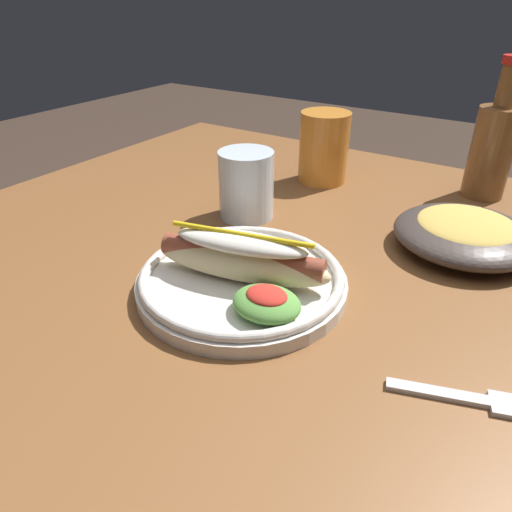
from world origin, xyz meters
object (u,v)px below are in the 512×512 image
glass_bottle (493,147)px  fork (471,399)px  hot_dog_plate (243,275)px  water_cup (246,185)px  extra_cup (324,147)px  side_bowl (465,233)px

glass_bottle → fork: bearing=-80.1°
fork → hot_dog_plate: bearing=154.6°
water_cup → hot_dog_plate: bearing=-56.9°
extra_cup → fork: bearing=-49.8°
hot_dog_plate → side_bowl: 0.31m
water_cup → extra_cup: bearing=81.7°
extra_cup → glass_bottle: (0.26, 0.08, 0.02)m
hot_dog_plate → side_bowl: hot_dog_plate is taller
hot_dog_plate → water_cup: size_ratio=2.41×
fork → extra_cup: (-0.34, 0.40, 0.06)m
extra_cup → water_cup: bearing=-98.3°
hot_dog_plate → glass_bottle: 0.49m
fork → water_cup: size_ratio=1.19×
glass_bottle → side_bowl: (0.02, -0.21, -0.06)m
fork → extra_cup: bearing=111.9°
hot_dog_plate → water_cup: 0.21m
extra_cup → glass_bottle: 0.27m
hot_dog_plate → fork: 0.26m
hot_dog_plate → glass_bottle: glass_bottle is taller
water_cup → extra_cup: extra_cup is taller
fork → glass_bottle: glass_bottle is taller
hot_dog_plate → extra_cup: (-0.08, 0.37, 0.04)m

